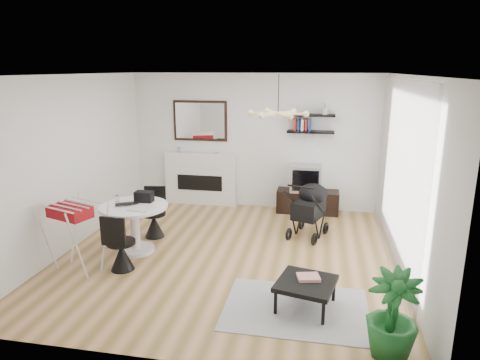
% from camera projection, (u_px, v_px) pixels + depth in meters
% --- Properties ---
extents(floor, '(5.00, 5.00, 0.00)m').
position_uv_depth(floor, '(228.00, 255.00, 6.57)').
color(floor, olive).
rests_on(floor, ground).
extents(ceiling, '(5.00, 5.00, 0.00)m').
position_uv_depth(ceiling, '(226.00, 75.00, 5.88)').
color(ceiling, white).
rests_on(ceiling, wall_back).
extents(wall_back, '(5.00, 0.00, 5.00)m').
position_uv_depth(wall_back, '(254.00, 142.00, 8.60)').
color(wall_back, white).
rests_on(wall_back, floor).
extents(wall_left, '(0.00, 5.00, 5.00)m').
position_uv_depth(wall_left, '(71.00, 163.00, 6.68)').
color(wall_left, white).
rests_on(wall_left, floor).
extents(wall_right, '(0.00, 5.00, 5.00)m').
position_uv_depth(wall_right, '(407.00, 178.00, 5.78)').
color(wall_right, white).
rests_on(wall_right, floor).
extents(sheer_curtain, '(0.04, 3.60, 2.60)m').
position_uv_depth(sheer_curtain, '(397.00, 174.00, 5.99)').
color(sheer_curtain, white).
rests_on(sheer_curtain, wall_right).
extents(fireplace, '(1.50, 0.17, 2.16)m').
position_uv_depth(fireplace, '(201.00, 172.00, 8.90)').
color(fireplace, white).
rests_on(fireplace, floor).
extents(shelf_lower, '(0.90, 0.25, 0.04)m').
position_uv_depth(shelf_lower, '(310.00, 132.00, 8.21)').
color(shelf_lower, black).
rests_on(shelf_lower, wall_back).
extents(shelf_upper, '(0.90, 0.25, 0.04)m').
position_uv_depth(shelf_upper, '(311.00, 115.00, 8.13)').
color(shelf_upper, black).
rests_on(shelf_upper, wall_back).
extents(pendant_lamp, '(0.90, 0.90, 0.10)m').
position_uv_depth(pendant_lamp, '(278.00, 114.00, 6.18)').
color(pendant_lamp, '#E3C477').
rests_on(pendant_lamp, ceiling).
extents(tv_console, '(1.20, 0.42, 0.45)m').
position_uv_depth(tv_console, '(307.00, 201.00, 8.48)').
color(tv_console, black).
rests_on(tv_console, floor).
extents(crt_tv, '(0.59, 0.52, 0.52)m').
position_uv_depth(crt_tv, '(306.00, 178.00, 8.36)').
color(crt_tv, '#B3B3B5').
rests_on(crt_tv, tv_console).
extents(dining_table, '(1.04, 1.04, 0.76)m').
position_uv_depth(dining_table, '(135.00, 221.00, 6.59)').
color(dining_table, white).
rests_on(dining_table, floor).
extents(laptop, '(0.41, 0.37, 0.03)m').
position_uv_depth(laptop, '(127.00, 205.00, 6.50)').
color(laptop, black).
rests_on(laptop, dining_table).
extents(black_bag, '(0.28, 0.17, 0.17)m').
position_uv_depth(black_bag, '(144.00, 197.00, 6.68)').
color(black_bag, black).
rests_on(black_bag, dining_table).
extents(newspaper, '(0.38, 0.33, 0.01)m').
position_uv_depth(newspaper, '(142.00, 209.00, 6.35)').
color(newspaper, silver).
rests_on(newspaper, dining_table).
extents(drinking_glass, '(0.06, 0.06, 0.10)m').
position_uv_depth(drinking_glass, '(117.00, 198.00, 6.69)').
color(drinking_glass, white).
rests_on(drinking_glass, dining_table).
extents(chair_far, '(0.41, 0.43, 0.84)m').
position_uv_depth(chair_far, '(154.00, 221.00, 7.25)').
color(chair_far, black).
rests_on(chair_far, floor).
extents(chair_near, '(0.40, 0.41, 0.85)m').
position_uv_depth(chair_near, '(121.00, 252.00, 6.03)').
color(chair_near, black).
rests_on(chair_near, floor).
extents(drying_rack, '(0.83, 0.80, 1.00)m').
position_uv_depth(drying_rack, '(76.00, 235.00, 5.97)').
color(drying_rack, white).
rests_on(drying_rack, floor).
extents(stroller, '(0.73, 0.91, 1.00)m').
position_uv_depth(stroller, '(310.00, 212.00, 7.25)').
color(stroller, black).
rests_on(stroller, floor).
extents(rug, '(1.70, 1.23, 0.01)m').
position_uv_depth(rug, '(296.00, 309.00, 5.10)').
color(rug, gray).
rests_on(rug, floor).
extents(coffee_table, '(0.78, 0.78, 0.34)m').
position_uv_depth(coffee_table, '(306.00, 284.00, 5.06)').
color(coffee_table, black).
rests_on(coffee_table, rug).
extents(magazines, '(0.30, 0.26, 0.04)m').
position_uv_depth(magazines, '(308.00, 277.00, 5.11)').
color(magazines, '#D34234').
rests_on(magazines, coffee_table).
extents(potted_plant, '(0.62, 0.62, 0.91)m').
position_uv_depth(potted_plant, '(392.00, 315.00, 4.18)').
color(potted_plant, '#1B5F25').
rests_on(potted_plant, floor).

